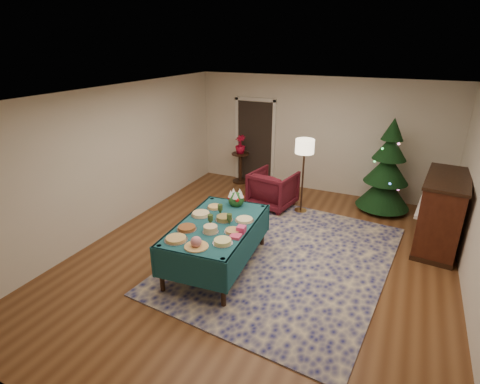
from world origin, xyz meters
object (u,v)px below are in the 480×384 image
at_px(gift_box, 241,229).
at_px(side_table, 240,168).
at_px(floor_lamp, 305,151).
at_px(armchair, 273,187).
at_px(buffet_table, 217,232).
at_px(potted_plant, 240,148).
at_px(christmas_tree, 387,171).
at_px(piano, 441,213).

relative_size(gift_box, side_table, 0.16).
height_order(floor_lamp, side_table, floor_lamp).
bearing_deg(armchair, gift_box, 109.57).
height_order(buffet_table, floor_lamp, floor_lamp).
relative_size(armchair, side_table, 1.15).
distance_m(floor_lamp, side_table, 2.42).
bearing_deg(potted_plant, christmas_tree, -4.75).
relative_size(buffet_table, floor_lamp, 1.30).
distance_m(potted_plant, christmas_tree, 3.53).
relative_size(buffet_table, piano, 1.31).
height_order(potted_plant, christmas_tree, christmas_tree).
height_order(buffet_table, piano, piano).
bearing_deg(buffet_table, floor_lamp, 76.35).
bearing_deg(christmas_tree, armchair, -159.93).
xyz_separation_m(gift_box, piano, (2.77, 2.31, -0.18)).
relative_size(armchair, potted_plant, 1.94).
bearing_deg(gift_box, potted_plant, 114.87).
distance_m(armchair, side_table, 1.70).
bearing_deg(piano, armchair, 172.96).
xyz_separation_m(floor_lamp, side_table, (-1.94, 1.09, -0.97)).
relative_size(buffet_table, armchair, 2.30).
xyz_separation_m(gift_box, side_table, (-1.77, 3.82, -0.44)).
bearing_deg(christmas_tree, floor_lamp, -153.22).
distance_m(floor_lamp, potted_plant, 2.26).
bearing_deg(buffet_table, side_table, 109.23).
xyz_separation_m(floor_lamp, piano, (2.60, -0.41, -0.71)).
bearing_deg(piano, side_table, 161.68).
bearing_deg(christmas_tree, buffet_table, -122.89).
height_order(floor_lamp, christmas_tree, christmas_tree).
xyz_separation_m(buffet_table, christmas_tree, (2.22, 3.43, 0.29)).
relative_size(side_table, christmas_tree, 0.39).
distance_m(christmas_tree, piano, 1.61).
bearing_deg(gift_box, buffet_table, 168.34).
bearing_deg(armchair, floor_lamp, -169.08).
distance_m(buffet_table, floor_lamp, 2.80).
relative_size(side_table, potted_plant, 1.68).
height_order(side_table, piano, piano).
xyz_separation_m(armchair, side_table, (-1.30, 1.10, -0.07)).
bearing_deg(side_table, armchair, -40.33).
relative_size(christmas_tree, piano, 1.28).
bearing_deg(armchair, buffet_table, 99.72).
bearing_deg(christmas_tree, piano, -49.77).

